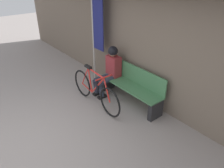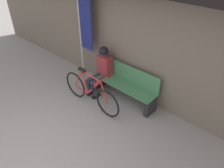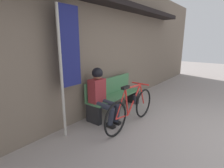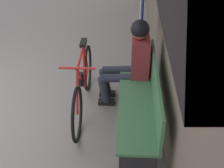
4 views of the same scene
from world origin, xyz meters
name	(u,v)px [view 4 (image 4 of 4)]	position (x,y,z in m)	size (l,w,h in m)	color
park_bench_near	(142,105)	(-0.10, 2.48, 0.38)	(1.66, 0.42, 0.82)	#477F51
bicycle	(83,86)	(-0.49, 1.76, 0.37)	(1.69, 0.40, 0.88)	black
person_seated	(132,57)	(-0.72, 2.36, 0.66)	(0.34, 0.65, 1.16)	#2D3342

